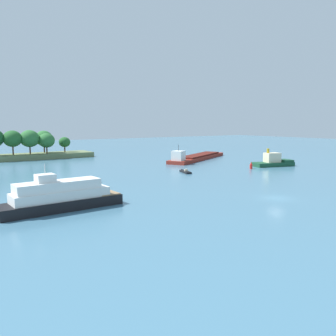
{
  "coord_description": "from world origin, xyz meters",
  "views": [
    {
      "loc": [
        -45.49,
        -35.24,
        12.04
      ],
      "look_at": [
        1.77,
        32.9,
        1.2
      ],
      "focal_mm": 37.58,
      "sensor_mm": 36.0,
      "label": 1
    }
  ],
  "objects": [
    {
      "name": "tugboat",
      "position": [
        33.37,
        27.28,
        1.23
      ],
      "size": [
        12.11,
        7.25,
        4.88
      ],
      "color": "#19472D",
      "rests_on": "ground"
    },
    {
      "name": "channel_buoy_red",
      "position": [
        23.7,
        26.7,
        0.81
      ],
      "size": [
        0.7,
        0.7,
        1.9
      ],
      "color": "red",
      "rests_on": "ground"
    },
    {
      "name": "fishing_skiff",
      "position": [
        -17.97,
        32.29,
        0.21
      ],
      "size": [
        2.15,
        5.94,
        0.86
      ],
      "color": "slate",
      "rests_on": "ground"
    },
    {
      "name": "ground_plane",
      "position": [
        0.0,
        0.0,
        0.0
      ],
      "size": [
        400.0,
        400.0,
        0.0
      ],
      "primitive_type": "plane",
      "color": "teal"
    },
    {
      "name": "small_motorboat",
      "position": [
        5.4,
        30.81,
        0.25
      ],
      "size": [
        2.69,
        5.12,
        0.94
      ],
      "color": "black",
      "rests_on": "ground"
    },
    {
      "name": "treeline_island",
      "position": [
        -21.74,
        84.85,
        3.89
      ],
      "size": [
        52.76,
        10.45,
        9.99
      ],
      "color": "#66754C",
      "rests_on": "ground"
    },
    {
      "name": "cargo_barge",
      "position": [
        26.72,
        52.42,
        0.86
      ],
      "size": [
        32.89,
        21.14,
        5.64
      ],
      "color": "maroon",
      "rests_on": "ground"
    },
    {
      "name": "white_riverboat",
      "position": [
        -30.53,
        12.38,
        1.77
      ],
      "size": [
        17.04,
        5.23,
        6.54
      ],
      "color": "black",
      "rests_on": "ground"
    }
  ]
}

